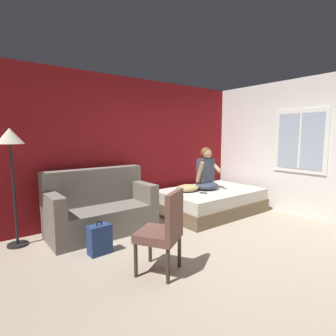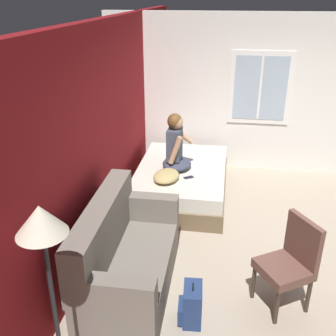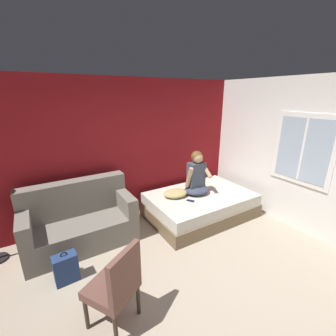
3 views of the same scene
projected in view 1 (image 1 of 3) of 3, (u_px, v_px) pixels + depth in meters
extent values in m
plane|color=tan|center=(234.00, 255.00, 3.52)|extent=(40.00, 40.00, 0.00)
cube|color=maroon|center=(137.00, 148.00, 5.33)|extent=(9.89, 0.16, 2.70)
cube|color=silver|center=(324.00, 149.00, 4.87)|extent=(0.16, 6.24, 2.70)
cube|color=white|center=(300.00, 141.00, 5.11)|extent=(0.02, 1.04, 1.24)
cube|color=#9EB2C6|center=(300.00, 141.00, 5.11)|extent=(0.01, 0.88, 1.08)
cube|color=white|center=(300.00, 141.00, 5.11)|extent=(0.01, 0.04, 1.08)
cube|color=brown|center=(210.00, 206.00, 5.47)|extent=(2.09, 1.39, 0.26)
cube|color=beige|center=(211.00, 195.00, 5.44)|extent=(2.03, 1.35, 0.22)
cube|color=slate|center=(103.00, 220.00, 4.29)|extent=(1.71, 0.82, 0.44)
cube|color=slate|center=(95.00, 186.00, 4.46)|extent=(1.70, 0.26, 0.60)
cube|color=slate|center=(53.00, 205.00, 3.78)|extent=(0.19, 0.80, 0.32)
cube|color=slate|center=(142.00, 191.00, 4.71)|extent=(0.19, 0.80, 0.32)
cylinder|color=#382D23|center=(150.00, 246.00, 3.32)|extent=(0.04, 0.04, 0.40)
cylinder|color=#382D23|center=(136.00, 260.00, 2.95)|extent=(0.04, 0.04, 0.40)
cylinder|color=#382D23|center=(179.00, 251.00, 3.18)|extent=(0.04, 0.04, 0.40)
cylinder|color=#382D23|center=(168.00, 266.00, 2.82)|extent=(0.04, 0.04, 0.40)
cube|color=brown|center=(158.00, 235.00, 3.04)|extent=(0.63, 0.63, 0.10)
cube|color=brown|center=(175.00, 212.00, 2.93)|extent=(0.42, 0.30, 0.48)
ellipsoid|color=#383D51|center=(207.00, 186.00, 5.44)|extent=(0.54, 0.46, 0.16)
cube|color=#3F4756|center=(206.00, 170.00, 5.43)|extent=(0.34, 0.21, 0.48)
cylinder|color=tan|center=(200.00, 172.00, 5.28)|extent=(0.09, 0.22, 0.44)
cylinder|color=tan|center=(214.00, 165.00, 5.45)|extent=(0.10, 0.38, 0.29)
sphere|color=tan|center=(207.00, 154.00, 5.37)|extent=(0.21, 0.21, 0.21)
ellipsoid|color=brown|center=(206.00, 153.00, 5.38)|extent=(0.24, 0.23, 0.23)
cube|color=navy|center=(100.00, 239.00, 3.54)|extent=(0.31, 0.20, 0.40)
cube|color=navy|center=(96.00, 243.00, 3.64)|extent=(0.24, 0.07, 0.18)
torus|color=black|center=(99.00, 224.00, 3.51)|extent=(0.09, 0.02, 0.09)
ellipsoid|color=tan|center=(188.00, 188.00, 5.24)|extent=(0.53, 0.43, 0.14)
cube|color=black|center=(203.00, 193.00, 5.09)|extent=(0.14, 0.16, 0.01)
cylinder|color=black|center=(18.00, 244.00, 3.82)|extent=(0.28, 0.28, 0.03)
cylinder|color=black|center=(14.00, 195.00, 3.73)|extent=(0.04, 0.04, 1.45)
cone|color=beige|center=(10.00, 136.00, 3.63)|extent=(0.36, 0.36, 0.22)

